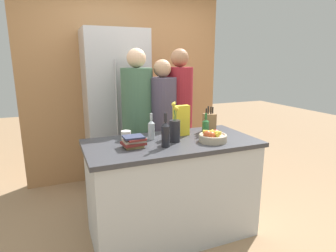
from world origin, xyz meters
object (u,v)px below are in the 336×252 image
object	(u,v)px
coffee_mug	(126,135)
person_in_blue	(163,124)
cereal_box	(181,121)
bottle_vinegar	(151,129)
bottle_wine	(206,126)
knife_block	(209,122)
refrigerator	(117,111)
bottle_oil	(166,134)
flower_vase	(175,129)
person_at_sink	(138,120)
fruit_bowl	(213,137)
person_in_red_tee	(179,115)
book_stack	(134,142)

from	to	relation	value
coffee_mug	person_in_blue	size ratio (longest dim) A/B	0.07
cereal_box	coffee_mug	xyz separation A→B (m)	(-0.54, 0.04, -0.10)
coffee_mug	bottle_vinegar	xyz separation A→B (m)	(0.22, -0.07, 0.05)
bottle_wine	knife_block	bearing A→B (deg)	44.34
refrigerator	bottle_oil	world-z (taller)	refrigerator
flower_vase	person_at_sink	world-z (taller)	person_at_sink
fruit_bowl	cereal_box	distance (m)	0.37
fruit_bowl	bottle_oil	distance (m)	0.45
bottle_wine	person_in_blue	world-z (taller)	person_in_blue
bottle_vinegar	person_in_blue	distance (m)	0.60
knife_block	bottle_vinegar	bearing A→B (deg)	-174.55
cereal_box	knife_block	bearing A→B (deg)	6.35
refrigerator	fruit_bowl	size ratio (longest dim) A/B	8.00
bottle_oil	person_at_sink	size ratio (longest dim) A/B	0.16
flower_vase	person_in_red_tee	bearing A→B (deg)	62.79
book_stack	person_in_blue	distance (m)	0.86
knife_block	book_stack	xyz separation A→B (m)	(-0.87, -0.23, -0.05)
knife_block	person_at_sink	distance (m)	0.80
knife_block	person_at_sink	bearing A→B (deg)	139.46
fruit_bowl	book_stack	size ratio (longest dim) A/B	1.24
person_in_red_tee	flower_vase	bearing A→B (deg)	-127.67
knife_block	person_in_blue	xyz separation A→B (m)	(-0.34, 0.44, -0.09)
book_stack	bottle_oil	size ratio (longest dim) A/B	0.69
cereal_box	bottle_vinegar	world-z (taller)	cereal_box
knife_block	bottle_vinegar	size ratio (longest dim) A/B	1.06
flower_vase	bottle_wine	bearing A→B (deg)	16.87
person_at_sink	bottle_vinegar	bearing A→B (deg)	-117.34
flower_vase	bottle_wine	size ratio (longest dim) A/B	1.71
refrigerator	coffee_mug	xyz separation A→B (m)	(-0.15, -1.09, -0.03)
bottle_wine	fruit_bowl	bearing A→B (deg)	-106.00
cereal_box	flower_vase	bearing A→B (deg)	-129.74
bottle_vinegar	fruit_bowl	bearing A→B (deg)	-30.74
refrigerator	coffee_mug	size ratio (longest dim) A/B	17.32
coffee_mug	bottle_wine	xyz separation A→B (m)	(0.77, -0.10, 0.04)
flower_vase	cereal_box	xyz separation A→B (m)	(0.14, 0.17, 0.03)
flower_vase	bottle_wine	xyz separation A→B (m)	(0.38, 0.12, -0.03)
book_stack	person_in_red_tee	xyz separation A→B (m)	(0.77, 0.76, 0.03)
book_stack	bottle_vinegar	size ratio (longest dim) A/B	0.82
person_at_sink	person_in_blue	bearing A→B (deg)	-39.30
flower_vase	person_in_blue	bearing A→B (deg)	78.18
bottle_wine	person_at_sink	size ratio (longest dim) A/B	0.12
book_stack	person_in_blue	xyz separation A→B (m)	(0.52, 0.68, -0.04)
bottle_oil	person_in_blue	xyz separation A→B (m)	(0.27, 0.77, -0.11)
refrigerator	person_in_blue	size ratio (longest dim) A/B	1.21
coffee_mug	bottle_oil	size ratio (longest dim) A/B	0.40
refrigerator	knife_block	distance (m)	1.31
flower_vase	bottle_wine	world-z (taller)	flower_vase
refrigerator	book_stack	size ratio (longest dim) A/B	9.95
bottle_wine	person_in_blue	bearing A→B (deg)	114.48
knife_block	bottle_wine	distance (m)	0.14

